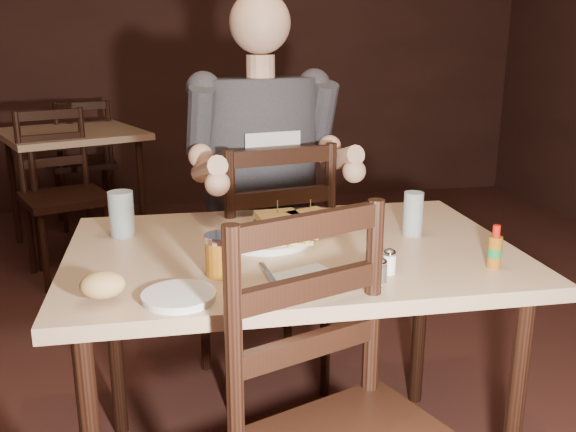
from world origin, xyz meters
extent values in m
plane|color=#3C201B|center=(0.00, 3.50, 1.40)|extent=(6.00, 0.00, 6.00)
cube|color=tan|center=(0.29, -0.02, 0.75)|extent=(1.30, 0.89, 0.04)
cylinder|color=black|center=(-0.25, 0.34, 0.36)|extent=(0.05, 0.05, 0.73)
cylinder|color=black|center=(0.83, -0.37, 0.36)|extent=(0.05, 0.05, 0.73)
cylinder|color=black|center=(0.85, 0.31, 0.36)|extent=(0.05, 0.05, 0.73)
cube|color=tan|center=(-0.58, 2.50, 0.75)|extent=(1.04, 1.04, 0.04)
cylinder|color=black|center=(-0.76, 2.09, 0.36)|extent=(0.04, 0.04, 0.73)
cylinder|color=black|center=(-0.99, 2.68, 0.36)|extent=(0.04, 0.04, 0.73)
cylinder|color=black|center=(-0.16, 2.32, 0.36)|extent=(0.04, 0.04, 0.73)
cylinder|color=black|center=(-0.40, 2.91, 0.36)|extent=(0.04, 0.04, 0.73)
cylinder|color=white|center=(0.22, 0.05, 0.78)|extent=(0.27, 0.27, 0.02)
ellipsoid|color=maroon|center=(0.28, -0.04, 0.79)|extent=(0.04, 0.04, 0.01)
cylinder|color=silver|center=(-0.19, 0.20, 0.84)|extent=(0.08, 0.08, 0.14)
cylinder|color=silver|center=(0.67, 0.02, 0.84)|extent=(0.06, 0.06, 0.14)
cube|color=white|center=(0.28, -0.26, 0.77)|extent=(0.20, 0.20, 0.00)
cube|color=silver|center=(0.18, -0.25, 0.78)|extent=(0.02, 0.21, 0.00)
cube|color=silver|center=(0.42, -0.29, 0.78)|extent=(0.02, 0.16, 0.00)
cylinder|color=white|center=(-0.05, -0.33, 0.78)|extent=(0.17, 0.17, 0.01)
ellipsoid|color=tan|center=(-0.22, -0.31, 0.81)|extent=(0.11, 0.09, 0.06)
camera|label=1|loc=(-0.10, -1.73, 1.37)|focal=40.00mm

